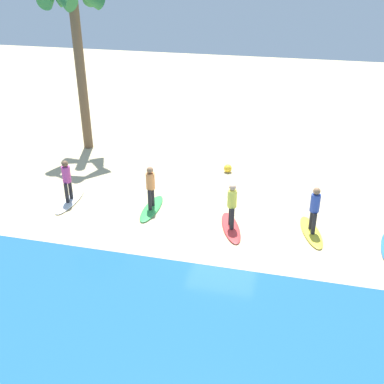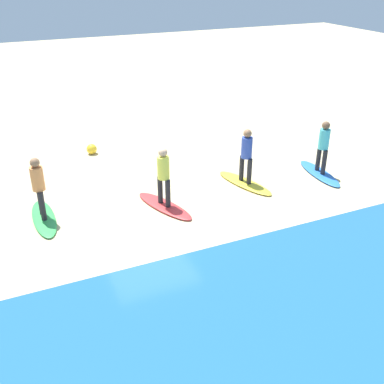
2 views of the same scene
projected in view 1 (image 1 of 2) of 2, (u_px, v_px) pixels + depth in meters
name	position (u px, v px, depth m)	size (l,w,h in m)	color
ground_plane	(225.00, 218.00, 16.77)	(60.00, 60.00, 0.00)	#CCB789
surfboard_yellow	(311.00, 232.00, 15.86)	(2.10, 0.56, 0.09)	yellow
surfer_yellow	(315.00, 207.00, 15.40)	(0.32, 0.45, 1.64)	#232328
surfboard_red	(231.00, 227.00, 16.12)	(2.10, 0.56, 0.09)	red
surfer_red	(232.00, 202.00, 15.67)	(0.32, 0.44, 1.64)	#232328
surfboard_green	(152.00, 208.00, 17.33)	(2.10, 0.56, 0.09)	green
surfer_green	(151.00, 185.00, 16.88)	(0.32, 0.46, 1.64)	#232328
surfboard_white	(70.00, 201.00, 17.84)	(2.10, 0.56, 0.09)	white
surfer_white	(67.00, 178.00, 17.38)	(0.32, 0.46, 1.64)	#232328
palm_tree	(74.00, 13.00, 20.13)	(2.88, 3.03, 7.75)	brown
beach_ball	(228.00, 168.00, 20.25)	(0.35, 0.35, 0.35)	yellow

